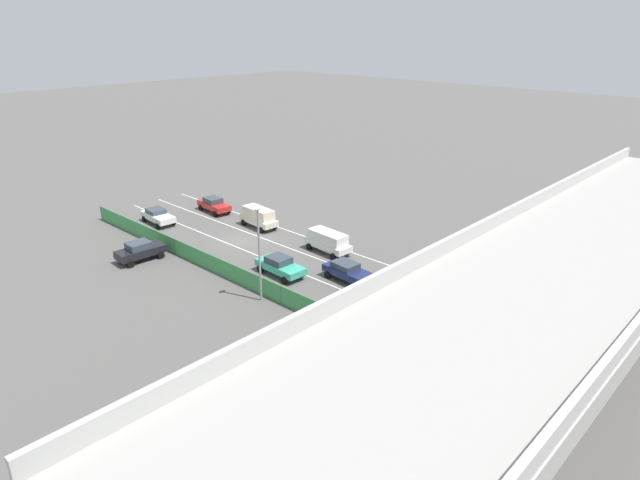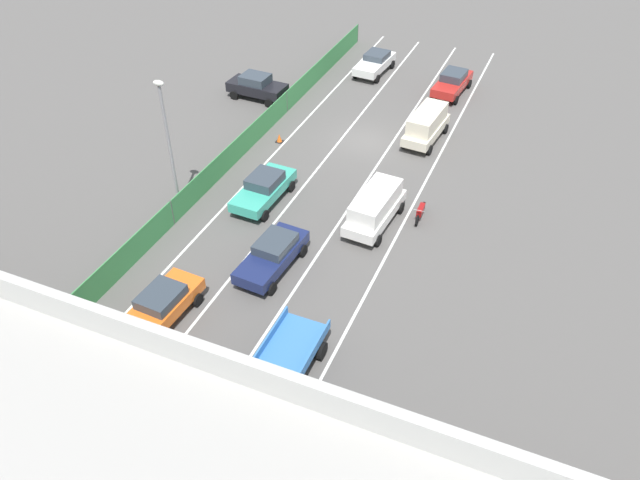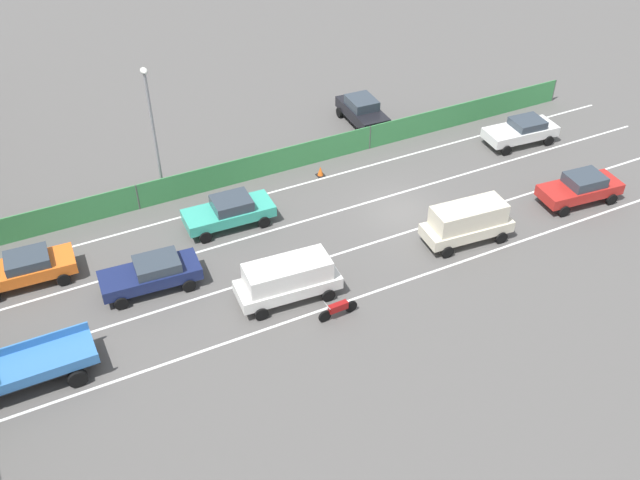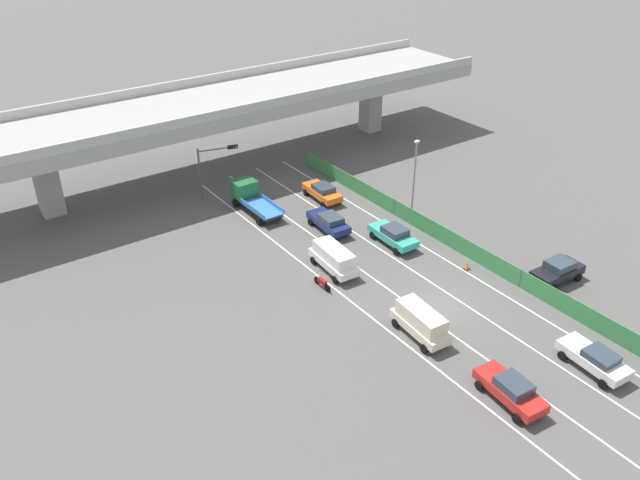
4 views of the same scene
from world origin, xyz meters
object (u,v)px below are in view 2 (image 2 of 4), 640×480
object	(u,v)px
car_hatchback_white	(375,62)
car_sedan_navy	(273,254)
street_lamp	(167,135)
parked_sedan_dark	(257,86)
motorcycle	(421,212)
traffic_cone	(279,138)
car_taxi_orange	(160,306)
car_taxi_teal	(264,188)
car_van_cream	(427,124)
flatbed_truck_blue	(263,388)
car_van_white	(375,206)
traffic_light	(250,443)
car_sedan_red	(452,82)

from	to	relation	value
car_hatchback_white	car_sedan_navy	size ratio (longest dim) A/B	0.98
street_lamp	parked_sedan_dark	bearing A→B (deg)	-80.67
motorcycle	traffic_cone	world-z (taller)	motorcycle
car_taxi_orange	car_taxi_teal	bearing A→B (deg)	-89.89
car_sedan_navy	car_van_cream	xyz separation A→B (m)	(-3.53, -15.27, 0.32)
motorcycle	parked_sedan_dark	world-z (taller)	parked_sedan_dark
flatbed_truck_blue	car_sedan_navy	bearing A→B (deg)	-65.89
traffic_cone	car_van_white	bearing A→B (deg)	145.42
car_taxi_teal	car_sedan_navy	bearing A→B (deg)	121.37
car_taxi_orange	parked_sedan_dark	distance (m)	22.64
car_taxi_orange	street_lamp	distance (m)	9.64
car_taxi_teal	traffic_light	distance (m)	18.45
street_lamp	car_hatchback_white	bearing A→B (deg)	-101.05
car_van_cream	car_sedan_navy	bearing A→B (deg)	76.99
car_sedan_navy	flatbed_truck_blue	size ratio (longest dim) A/B	0.75
car_van_white	car_van_cream	world-z (taller)	car_van_cream
car_taxi_teal	traffic_light	bearing A→B (deg)	116.35
car_sedan_navy	car_van_cream	distance (m)	15.68
car_van_white	traffic_light	bearing A→B (deg)	95.47
traffic_cone	street_lamp	bearing A→B (deg)	76.94
car_sedan_red	traffic_cone	xyz separation A→B (m)	(8.64, 11.52, -0.64)
parked_sedan_dark	street_lamp	distance (m)	14.48
motorcycle	car_sedan_red	bearing A→B (deg)	-82.26
car_hatchback_white	car_taxi_orange	bearing A→B (deg)	90.04
car_taxi_orange	traffic_light	world-z (taller)	traffic_light
car_hatchback_white	car_taxi_teal	distance (m)	19.09
car_sedan_navy	motorcycle	xyz separation A→B (m)	(-5.61, -6.86, -0.42)
car_sedan_red	car_taxi_teal	distance (m)	19.01
car_hatchback_white	car_taxi_orange	size ratio (longest dim) A/B	0.99
car_sedan_red	street_lamp	distance (m)	23.16
parked_sedan_dark	traffic_light	world-z (taller)	traffic_light
car_van_cream	street_lamp	world-z (taller)	street_lamp
car_sedan_navy	flatbed_truck_blue	distance (m)	8.42
car_hatchback_white	car_sedan_red	world-z (taller)	car_sedan_red
traffic_light	motorcycle	bearing A→B (deg)	-91.76
flatbed_truck_blue	traffic_light	bearing A→B (deg)	113.72
car_taxi_teal	traffic_cone	world-z (taller)	car_taxi_teal
car_van_cream	car_taxi_teal	bearing A→B (deg)	57.41
car_taxi_orange	flatbed_truck_blue	bearing A→B (deg)	159.13
car_sedan_red	street_lamp	bearing A→B (deg)	62.22
car_taxi_orange	traffic_light	size ratio (longest dim) A/B	0.89
car_van_white	car_taxi_teal	xyz separation A→B (m)	(6.49, 0.39, -0.27)
car_sedan_navy	car_van_cream	bearing A→B (deg)	-103.01
motorcycle	street_lamp	distance (m)	14.12
car_taxi_teal	flatbed_truck_blue	bearing A→B (deg)	117.09
car_taxi_teal	traffic_cone	size ratio (longest dim) A/B	8.25
car_sedan_red	traffic_light	xyz separation A→B (m)	(-1.62, 34.21, 2.86)
car_hatchback_white	parked_sedan_dark	xyz separation A→B (m)	(6.46, 7.60, 0.10)
traffic_light	street_lamp	bearing A→B (deg)	-48.70
car_sedan_navy	traffic_cone	world-z (taller)	car_sedan_navy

